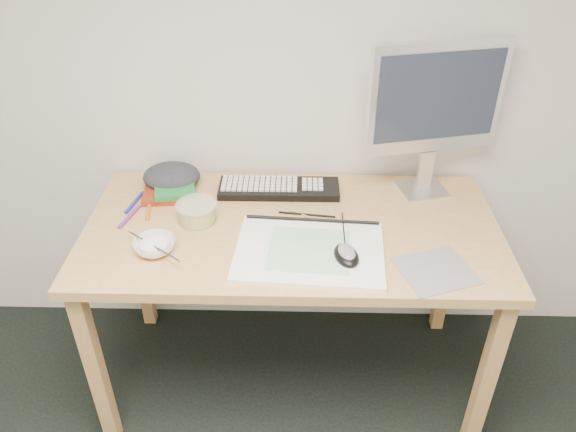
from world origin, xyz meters
name	(u,v)px	position (x,y,z in m)	size (l,w,h in m)	color
desk	(292,246)	(0.11, 1.43, 0.67)	(1.40, 0.70, 0.75)	tan
mousepad	(436,271)	(0.55, 1.21, 0.75)	(0.21, 0.19, 0.00)	slate
sketchpad	(309,251)	(0.17, 1.28, 0.76)	(0.47, 0.33, 0.01)	silver
keyboard	(279,189)	(0.06, 1.65, 0.76)	(0.44, 0.14, 0.03)	black
monitor	(436,102)	(0.59, 1.68, 1.10)	(0.47, 0.18, 0.56)	silver
mouse	(347,252)	(0.28, 1.25, 0.78)	(0.07, 0.12, 0.04)	black
rice_bowl	(155,246)	(-0.32, 1.28, 0.77)	(0.13, 0.13, 0.04)	silver
chopsticks	(154,246)	(-0.32, 1.25, 0.79)	(0.02, 0.02, 0.23)	silver
fruit_tub	(197,212)	(-0.22, 1.46, 0.78)	(0.14, 0.14, 0.07)	#E8E752
book_red	(167,189)	(-0.36, 1.64, 0.76)	(0.16, 0.21, 0.02)	maroon
book_green	(174,185)	(-0.33, 1.64, 0.78)	(0.14, 0.20, 0.02)	#1A6B2F
cloth_lump	(172,176)	(-0.35, 1.69, 0.79)	(0.18, 0.15, 0.07)	#25282D
pencil_pink	(298,221)	(0.13, 1.45, 0.75)	(0.01, 0.01, 0.19)	pink
pencil_tan	(297,212)	(0.12, 1.51, 0.75)	(0.01, 0.01, 0.17)	tan
pencil_black	(307,215)	(0.16, 1.50, 0.75)	(0.01, 0.01, 0.20)	black
marker_blue	(134,202)	(-0.46, 1.55, 0.76)	(0.01, 0.01, 0.14)	#1E25A3
marker_orange	(149,208)	(-0.40, 1.52, 0.76)	(0.01, 0.01, 0.14)	#CA6417
marker_purple	(129,217)	(-0.45, 1.46, 0.76)	(0.01, 0.01, 0.14)	#692589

